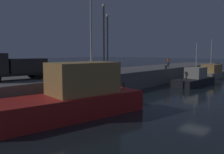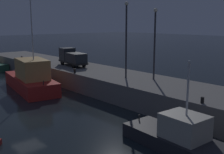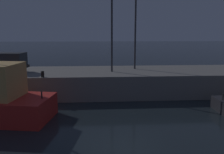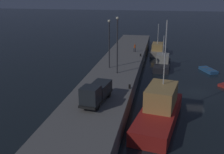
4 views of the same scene
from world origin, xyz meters
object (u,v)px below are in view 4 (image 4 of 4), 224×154
at_px(lamp_post_west, 117,41).
at_px(fishing_boat_blue, 162,63).
at_px(rowboat_white_mid, 208,70).
at_px(dockworker, 135,47).
at_px(lamp_post_east, 109,40).
at_px(utility_truck, 96,92).
at_px(fishing_trawler_red, 157,49).
at_px(fishing_boat_orange, 159,110).
at_px(bollard_west, 141,55).
at_px(bollard_central, 130,87).

bearing_deg(lamp_post_west, fishing_boat_blue, -28.96).
relative_size(rowboat_white_mid, dockworker, 2.56).
height_order(lamp_post_east, utility_truck, lamp_post_east).
distance_m(fishing_boat_blue, lamp_post_east, 14.37).
relative_size(fishing_trawler_red, rowboat_white_mid, 2.31).
height_order(rowboat_white_mid, lamp_post_west, lamp_post_west).
xyz_separation_m(fishing_boat_blue, rowboat_white_mid, (-1.04, -8.53, -0.65)).
relative_size(lamp_post_west, lamp_post_east, 1.10).
height_order(fishing_boat_orange, dockworker, fishing_boat_orange).
height_order(bollard_west, bollard_central, bollard_central).
xyz_separation_m(fishing_boat_blue, utility_truck, (-24.20, 7.29, 2.69)).
relative_size(fishing_boat_blue, dockworker, 5.04).
bearing_deg(bollard_central, lamp_post_east, 26.43).
bearing_deg(fishing_trawler_red, rowboat_white_mid, -143.30).
height_order(fishing_trawler_red, utility_truck, fishing_trawler_red).
distance_m(dockworker, bollard_central, 21.68).
xyz_separation_m(fishing_trawler_red, fishing_boat_orange, (-35.09, -1.13, 0.55)).
distance_m(rowboat_white_mid, dockworker, 15.10).
relative_size(lamp_post_east, bollard_west, 15.21).
bearing_deg(lamp_post_east, fishing_boat_orange, -147.17).
bearing_deg(fishing_trawler_red, utility_truck, 170.58).
relative_size(bollard_west, bollard_central, 0.94).
xyz_separation_m(fishing_boat_orange, rowboat_white_mid, (21.94, -8.67, -1.27)).
bearing_deg(fishing_boat_orange, dockworker, 12.37).
distance_m(lamp_post_east, utility_truck, 14.86).
distance_m(lamp_post_east, bollard_central, 11.05).
height_order(fishing_trawler_red, bollard_west, fishing_trawler_red).
relative_size(utility_truck, bollard_central, 11.23).
relative_size(fishing_boat_orange, lamp_post_west, 1.45).
xyz_separation_m(lamp_post_west, lamp_post_east, (2.67, 1.78, -0.39)).
xyz_separation_m(fishing_boat_blue, bollard_west, (-0.98, 4.25, 1.67)).
bearing_deg(bollard_west, fishing_boat_orange, -169.42).
height_order(rowboat_white_mid, lamp_post_east, lamp_post_east).
distance_m(fishing_trawler_red, bollard_west, 13.51).
bearing_deg(bollard_central, fishing_trawler_red, -5.29).
xyz_separation_m(fishing_boat_orange, utility_truck, (-1.21, 7.15, 2.06)).
height_order(lamp_post_east, dockworker, lamp_post_east).
bearing_deg(dockworker, fishing_boat_orange, -167.63).
bearing_deg(fishing_boat_orange, rowboat_white_mid, -21.56).
bearing_deg(bollard_west, fishing_boat_blue, -77.04).
xyz_separation_m(fishing_trawler_red, bollard_west, (-13.08, 2.98, 1.60)).
xyz_separation_m(lamp_post_west, utility_truck, (-11.76, 0.41, -3.70)).
xyz_separation_m(bollard_west, bollard_central, (-17.91, -0.11, 0.02)).
xyz_separation_m(fishing_boat_orange, bollard_central, (4.10, 4.00, 1.06)).
bearing_deg(lamp_post_east, fishing_trawler_red, -18.67).
bearing_deg(fishing_boat_blue, bollard_central, 167.65).
bearing_deg(fishing_boat_orange, lamp_post_east, 32.83).
distance_m(utility_truck, bollard_central, 6.26).
bearing_deg(utility_truck, dockworker, -3.22).
bearing_deg(bollard_west, lamp_post_east, 153.36).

